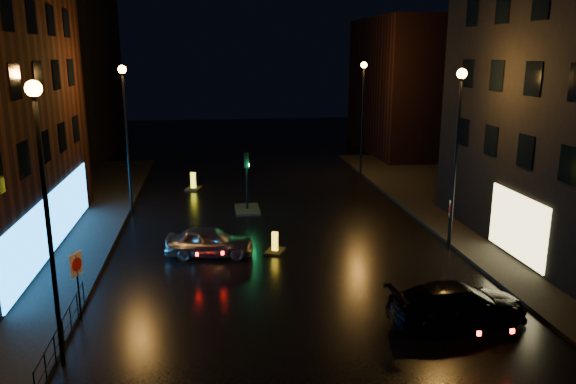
# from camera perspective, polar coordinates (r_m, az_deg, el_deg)

# --- Properties ---
(ground) EXTENTS (120.00, 120.00, 0.00)m
(ground) POSITION_cam_1_polar(r_m,az_deg,el_deg) (20.24, 2.12, -12.64)
(ground) COLOR black
(ground) RESTS_ON ground
(pavement_right) EXTENTS (12.00, 44.00, 0.15)m
(pavement_right) POSITION_cam_1_polar(r_m,az_deg,el_deg) (32.29, 24.74, -3.46)
(pavement_right) COLOR black
(pavement_right) RESTS_ON ground
(building_far_left) EXTENTS (8.00, 16.00, 14.00)m
(building_far_left) POSITION_cam_1_polar(r_m,az_deg,el_deg) (54.35, -21.96, 10.90)
(building_far_left) COLOR black
(building_far_left) RESTS_ON ground
(building_far_right) EXTENTS (8.00, 14.00, 12.00)m
(building_far_right) POSITION_cam_1_polar(r_m,az_deg,el_deg) (53.10, 12.34, 10.45)
(building_far_right) COLOR black
(building_far_right) RESTS_ON ground
(street_lamp_lnear) EXTENTS (0.44, 0.44, 8.37)m
(street_lamp_lnear) POSITION_cam_1_polar(r_m,az_deg,el_deg) (16.81, -23.55, 0.75)
(street_lamp_lnear) COLOR black
(street_lamp_lnear) RESTS_ON ground
(street_lamp_lfar) EXTENTS (0.44, 0.44, 8.37)m
(street_lamp_lfar) POSITION_cam_1_polar(r_m,az_deg,el_deg) (32.31, -16.18, 7.27)
(street_lamp_lfar) COLOR black
(street_lamp_lfar) RESTS_ON ground
(street_lamp_rnear) EXTENTS (0.44, 0.44, 8.37)m
(street_lamp_rnear) POSITION_cam_1_polar(r_m,az_deg,el_deg) (26.45, 16.85, 5.82)
(street_lamp_rnear) COLOR black
(street_lamp_rnear) RESTS_ON ground
(street_lamp_rfar) EXTENTS (0.44, 0.44, 8.37)m
(street_lamp_rfar) POSITION_cam_1_polar(r_m,az_deg,el_deg) (41.43, 7.60, 9.09)
(street_lamp_rfar) COLOR black
(street_lamp_rfar) RESTS_ON ground
(traffic_signal) EXTENTS (1.40, 2.40, 3.45)m
(traffic_signal) POSITION_cam_1_polar(r_m,az_deg,el_deg) (32.99, -4.16, -1.04)
(traffic_signal) COLOR black
(traffic_signal) RESTS_ON ground
(guard_railing) EXTENTS (0.05, 6.04, 1.00)m
(guard_railing) POSITION_cam_1_polar(r_m,az_deg,el_deg) (19.35, -21.93, -12.60)
(guard_railing) COLOR black
(guard_railing) RESTS_ON ground
(silver_hatchback) EXTENTS (4.15, 2.09, 1.35)m
(silver_hatchback) POSITION_cam_1_polar(r_m,az_deg,el_deg) (25.92, -7.95, -5.00)
(silver_hatchback) COLOR #9A9DA1
(silver_hatchback) RESTS_ON ground
(dark_sedan) EXTENTS (5.05, 2.50, 1.41)m
(dark_sedan) POSITION_cam_1_polar(r_m,az_deg,el_deg) (20.43, 16.85, -10.81)
(dark_sedan) COLOR black
(dark_sedan) RESTS_ON ground
(bollard_near) EXTENTS (1.14, 1.33, 0.98)m
(bollard_near) POSITION_cam_1_polar(r_m,az_deg,el_deg) (26.25, -1.34, -5.68)
(bollard_near) COLOR black
(bollard_near) RESTS_ON ground
(bollard_far) EXTENTS (1.22, 1.52, 1.16)m
(bollard_far) POSITION_cam_1_polar(r_m,az_deg,el_deg) (38.53, -9.58, 0.64)
(bollard_far) COLOR black
(bollard_far) RESTS_ON ground
(road_sign_left) EXTENTS (0.30, 0.57, 2.47)m
(road_sign_left) POSITION_cam_1_polar(r_m,az_deg,el_deg) (20.63, -20.68, -7.44)
(road_sign_left) COLOR black
(road_sign_left) RESTS_ON ground
(road_sign_right) EXTENTS (0.20, 0.53, 2.23)m
(road_sign_right) POSITION_cam_1_polar(r_m,az_deg,el_deg) (27.65, 16.10, -2.06)
(road_sign_right) COLOR black
(road_sign_right) RESTS_ON ground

